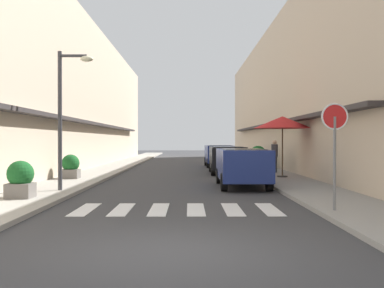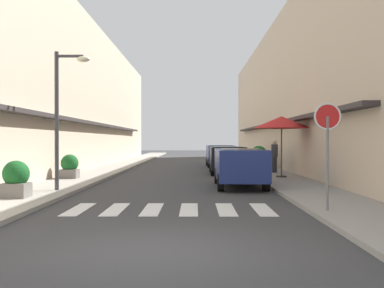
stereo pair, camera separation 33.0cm
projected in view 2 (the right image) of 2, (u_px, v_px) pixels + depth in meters
The scene contains 16 objects.
ground_plane at pixel (185, 170), 27.62m from camera, with size 112.19×112.19×0.00m, color #38383A.
sidewalk_left at pixel (110, 169), 27.65m from camera, with size 2.30×71.39×0.12m, color #9E998E.
sidewalk_right at pixel (259, 169), 27.59m from camera, with size 2.30×71.39×0.12m, color gray.
building_row_left at pixel (58, 96), 29.19m from camera, with size 5.50×47.90×9.27m.
building_row_right at pixel (313, 95), 29.08m from camera, with size 5.50×47.90×9.44m.
crosswalk at pixel (171, 209), 11.72m from camera, with size 5.20×2.20×0.01m.
parked_car_near at pixel (240, 163), 17.30m from camera, with size 1.83×4.36×1.47m.
parked_car_mid at pixel (227, 157), 24.30m from camera, with size 1.85×4.24×1.47m.
parked_car_far at pixel (220, 153), 30.77m from camera, with size 1.87×3.97×1.47m.
round_street_sign at pixel (327, 128), 10.77m from camera, with size 0.65×0.07×2.56m.
street_lamp at pixel (63, 104), 15.25m from camera, with size 1.19×0.28×4.65m.
cafe_umbrella at pixel (281, 123), 20.67m from camera, with size 2.65×2.65×2.77m.
planter_corner at pixel (16, 179), 13.24m from camera, with size 0.77×0.77×1.08m.
planter_midblock at pixel (70, 166), 20.05m from camera, with size 0.77×0.77×1.05m.
planter_far at pixel (259, 157), 27.46m from camera, with size 1.01×1.01×1.35m.
pedestrian_walking_near at pixel (275, 155), 23.67m from camera, with size 0.34×0.34×1.69m.
Camera 2 is at (0.63, -7.20, 1.78)m, focal length 42.55 mm.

